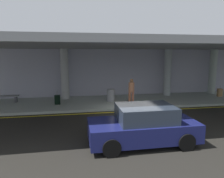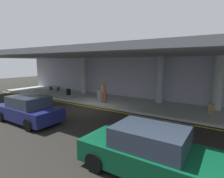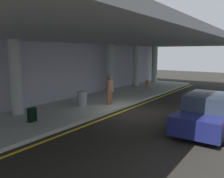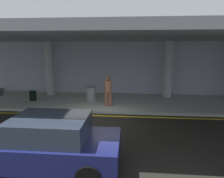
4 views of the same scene
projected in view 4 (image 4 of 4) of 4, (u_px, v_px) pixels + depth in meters
name	position (u px, v px, depth m)	size (l,w,h in m)	color
ground_plane	(97.00, 120.00, 9.52)	(60.00, 60.00, 0.00)	black
sidewalk	(105.00, 102.00, 12.53)	(26.00, 4.20, 0.15)	#AAB4AA
lane_stripe_yellow	(99.00, 116.00, 10.17)	(26.00, 0.14, 0.01)	yellow
support_column_far_left	(50.00, 68.00, 13.79)	(0.58, 0.58, 3.65)	#B0B1AF
support_column_left_mid	(168.00, 70.00, 13.09)	(0.58, 0.58, 3.65)	#A6AFB1
ceiling_overhang	(103.00, 37.00, 11.25)	(28.00, 13.20, 0.30)	gray
terminal_back_wall	(109.00, 69.00, 14.35)	(26.00, 0.30, 3.80)	#A9AABA
car_navy	(49.00, 143.00, 5.74)	(4.10, 1.92, 1.50)	navy
traveler_with_luggage	(108.00, 89.00, 11.12)	(0.38, 0.38, 1.68)	#9F5A3C
suitcase_upright_secondary	(33.00, 96.00, 12.43)	(0.36, 0.22, 0.90)	black
trash_bin_steel	(91.00, 94.00, 12.40)	(0.56, 0.56, 0.85)	gray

